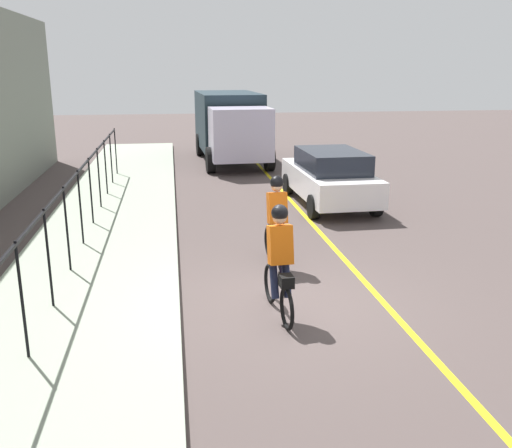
% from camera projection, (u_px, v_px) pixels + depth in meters
% --- Properties ---
extents(ground_plane, '(80.00, 80.00, 0.00)m').
position_uv_depth(ground_plane, '(288.00, 304.00, 9.49)').
color(ground_plane, '#4D413F').
extents(lane_line_centre, '(36.00, 0.12, 0.01)m').
position_uv_depth(lane_line_centre, '(380.00, 299.00, 9.72)').
color(lane_line_centre, yellow).
rests_on(lane_line_centre, ground).
extents(sidewalk, '(40.00, 3.20, 0.15)m').
position_uv_depth(sidewalk, '(78.00, 313.00, 8.99)').
color(sidewalk, '#939E8A').
rests_on(sidewalk, ground).
extents(iron_fence, '(21.81, 0.04, 1.60)m').
position_uv_depth(iron_fence, '(56.00, 221.00, 9.56)').
color(iron_fence, black).
rests_on(iron_fence, sidewalk).
extents(cyclist_lead, '(1.71, 0.38, 1.83)m').
position_uv_depth(cyclist_lead, '(277.00, 222.00, 11.05)').
color(cyclist_lead, black).
rests_on(cyclist_lead, ground).
extents(cyclist_follow, '(1.71, 0.38, 1.83)m').
position_uv_depth(cyclist_follow, '(280.00, 262.00, 8.79)').
color(cyclist_follow, black).
rests_on(cyclist_follow, ground).
extents(patrol_sedan, '(4.44, 2.00, 1.58)m').
position_uv_depth(patrol_sedan, '(330.00, 176.00, 16.11)').
color(patrol_sedan, white).
rests_on(patrol_sedan, ground).
extents(box_truck_background, '(6.79, 2.73, 2.78)m').
position_uv_depth(box_truck_background, '(230.00, 124.00, 23.37)').
color(box_truck_background, '#1D2C35').
rests_on(box_truck_background, ground).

